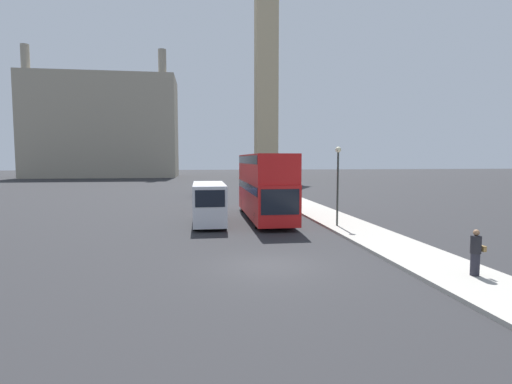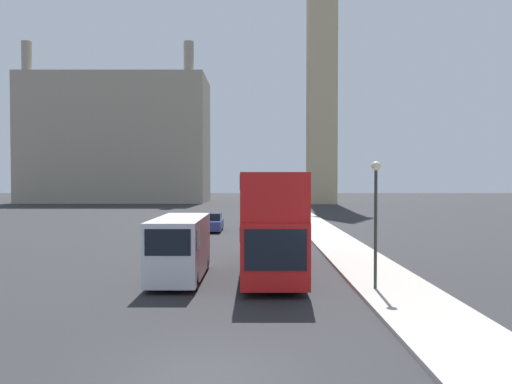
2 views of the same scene
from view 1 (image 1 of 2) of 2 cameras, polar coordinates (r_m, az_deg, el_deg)
The scene contains 9 objects.
ground_plane at distance 16.43m, azimuth 1.89°, elevation -10.46°, with size 300.00×300.00×0.00m, color #28282B.
sidewalk_strip at distance 18.68m, azimuth 22.55°, elevation -8.73°, with size 3.23×120.00×0.15m.
clock_tower at distance 100.63m, azimuth 1.47°, elevation 21.89°, with size 5.44×5.61×66.33m.
building_block_distant at distance 104.40m, azimuth -20.88°, elevation 8.64°, with size 34.42×15.11×29.27m.
red_double_decker_bus at distance 28.61m, azimuth 1.22°, elevation 1.25°, with size 2.61×11.40×4.64m.
white_van at distance 26.33m, azimuth -6.73°, elevation -1.53°, with size 2.07×6.11×2.71m.
pedestrian at distance 16.36m, azimuth 28.89°, elevation -7.59°, with size 0.53×0.37×1.66m.
street_lamp at distance 25.30m, azimuth 11.62°, elevation 2.69°, with size 0.36×0.36×4.92m.
parked_sedan at distance 46.84m, azimuth -7.83°, elevation 0.24°, with size 1.78×4.41×1.54m.
Camera 1 is at (-2.72, -15.62, 4.29)m, focal length 28.00 mm.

